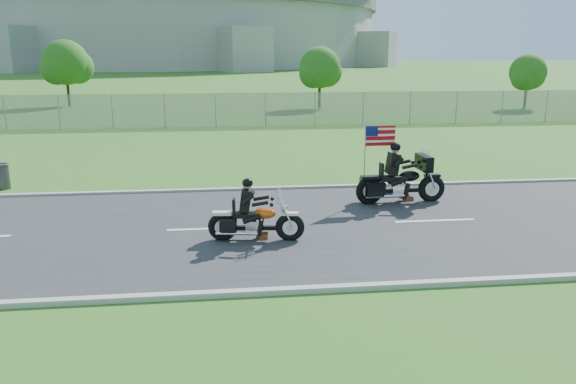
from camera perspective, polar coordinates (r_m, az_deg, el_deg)
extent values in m
plane|color=#365C1C|center=(14.69, -0.07, -3.62)|extent=(420.00, 420.00, 0.00)
cube|color=#28282B|center=(14.69, -0.07, -3.55)|extent=(120.00, 8.00, 0.04)
cube|color=#9E9B93|center=(18.55, -1.50, 0.35)|extent=(120.00, 0.18, 0.12)
cube|color=#9E9B93|center=(10.92, 2.40, -9.88)|extent=(120.00, 0.18, 0.12)
cube|color=gray|center=(34.24, -12.44, 8.07)|extent=(60.00, 0.03, 2.00)
cylinder|color=#A3A099|center=(184.88, -12.85, 15.67)|extent=(130.00, 130.00, 20.00)
cylinder|color=#605E5B|center=(185.22, -12.97, 17.83)|extent=(132.00, 132.00, 4.00)
cylinder|color=#382316|center=(44.66, 3.21, 10.10)|extent=(0.22, 0.22, 2.52)
sphere|color=#284E15|center=(44.56, 3.25, 12.52)|extent=(3.20, 3.20, 3.20)
sphere|color=#284E15|center=(45.16, 3.95, 12.08)|extent=(2.40, 2.40, 2.40)
sphere|color=#284E15|center=(44.09, 2.60, 11.93)|extent=(2.24, 2.24, 2.24)
cylinder|color=#382316|center=(49.56, -21.45, 9.73)|extent=(0.22, 0.22, 2.80)
sphere|color=#284E15|center=(49.47, -21.67, 12.15)|extent=(3.60, 3.60, 3.60)
sphere|color=#284E15|center=(49.83, -20.66, 11.78)|extent=(2.70, 2.70, 2.70)
sphere|color=#284E15|center=(49.22, -22.47, 11.48)|extent=(2.52, 2.52, 2.52)
cylinder|color=#382316|center=(48.20, 23.00, 9.15)|extent=(0.22, 0.22, 2.24)
sphere|color=#284E15|center=(48.11, 23.19, 11.14)|extent=(2.80, 2.80, 2.80)
sphere|color=#284E15|center=(48.76, 23.49, 10.76)|extent=(2.10, 2.10, 2.10)
sphere|color=#284E15|center=(47.58, 22.83, 10.66)|extent=(1.96, 1.96, 1.96)
torus|color=black|center=(13.53, 0.20, -3.58)|extent=(0.72, 0.26, 0.71)
torus|color=black|center=(13.63, -6.67, -3.55)|extent=(0.72, 0.26, 0.71)
ellipsoid|color=#CE4E0F|center=(13.45, -2.37, -2.18)|extent=(0.57, 0.37, 0.27)
cube|color=black|center=(13.49, -4.49, -2.32)|extent=(0.56, 0.35, 0.11)
cube|color=black|center=(13.38, -4.31, -0.79)|extent=(0.28, 0.41, 0.53)
sphere|color=black|center=(13.28, -4.14, 0.92)|extent=(0.29, 0.29, 0.26)
cube|color=silver|center=(13.31, -0.74, -0.28)|extent=(0.09, 0.44, 0.38)
torus|color=black|center=(17.54, 14.35, 0.35)|extent=(0.85, 0.24, 0.84)
torus|color=black|center=(16.88, 8.28, 0.11)|extent=(0.85, 0.24, 0.84)
ellipsoid|color=black|center=(17.18, 12.23, 1.59)|extent=(0.65, 0.39, 0.32)
cube|color=black|center=(16.98, 10.35, 1.39)|extent=(0.64, 0.37, 0.14)
cube|color=black|center=(16.91, 10.60, 2.86)|extent=(0.29, 0.47, 0.63)
sphere|color=black|center=(16.84, 10.86, 4.50)|extent=(0.32, 0.32, 0.31)
cube|color=black|center=(17.25, 13.65, 2.93)|extent=(0.29, 0.92, 0.46)
cube|color=#B70C11|center=(16.88, 9.37, 5.65)|extent=(0.91, 0.06, 0.59)
cylinder|color=#3C3B41|center=(20.90, -27.06, 1.38)|extent=(0.58, 0.58, 0.82)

